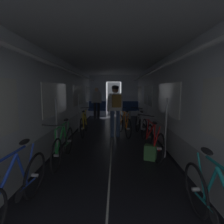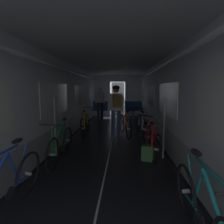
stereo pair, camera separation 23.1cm
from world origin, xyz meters
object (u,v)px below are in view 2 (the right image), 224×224
object	(u,v)px
bench_seat_far_left	(101,108)
backpack_on_floor	(148,153)
bicycle_yellow	(85,124)
bench_seat_far_right	(133,108)
bicycle_silver	(142,125)
person_cyclist_aisle	(116,105)
bicycle_teal	(204,215)
person_standing_near_bench	(100,101)
bicycle_blue	(6,188)
bicycle_green	(61,144)
bicycle_orange_in_aisle	(125,124)
bicycle_red	(151,141)

from	to	relation	value
bench_seat_far_left	backpack_on_floor	xyz separation A→B (m)	(1.80, -6.12, -0.40)
bicycle_yellow	backpack_on_floor	world-z (taller)	bicycle_yellow
bench_seat_far_right	bicycle_silver	size ratio (longest dim) A/B	0.58
bicycle_yellow	person_cyclist_aisle	bearing A→B (deg)	-14.91
bicycle_teal	person_standing_near_bench	world-z (taller)	person_standing_near_bench
bicycle_yellow	bench_seat_far_right	bearing A→B (deg)	63.60
bench_seat_far_left	bicycle_blue	bearing A→B (deg)	-91.41
backpack_on_floor	bench_seat_far_left	bearing A→B (deg)	106.40
bicycle_green	bicycle_orange_in_aisle	xyz separation A→B (m)	(1.44, 2.44, 0.00)
bicycle_green	person_standing_near_bench	distance (m)	5.95
bench_seat_far_left	bicycle_red	distance (m)	6.16
bicycle_blue	bicycle_teal	distance (m)	2.26
bench_seat_far_left	person_standing_near_bench	bearing A→B (deg)	-89.59
person_cyclist_aisle	bicycle_silver	bearing A→B (deg)	14.67
bicycle_red	bicycle_orange_in_aisle	distance (m)	2.09
person_cyclist_aisle	person_standing_near_bench	size ratio (longest dim) A/B	1.03
bicycle_green	bicycle_red	size ratio (longest dim) A/B	1.00
bicycle_red	person_standing_near_bench	xyz separation A→B (m)	(-1.91, 5.47, 0.60)
bicycle_blue	bicycle_teal	xyz separation A→B (m)	(2.23, -0.35, 0.00)
bench_seat_far_right	bicycle_blue	xyz separation A→B (m)	(-2.00, -8.13, -0.19)
bicycle_blue	bicycle_orange_in_aisle	world-z (taller)	bicycle_blue
bicycle_yellow	bicycle_teal	distance (m)	5.12
person_standing_near_bench	bicycle_blue	bearing A→B (deg)	-91.50
bicycle_yellow	person_cyclist_aisle	size ratio (longest dim) A/B	0.98
backpack_on_floor	bicycle_orange_in_aisle	bearing A→B (deg)	102.23
bicycle_silver	person_standing_near_bench	bearing A→B (deg)	118.10
bicycle_red	bicycle_orange_in_aisle	size ratio (longest dim) A/B	1.02
bench_seat_far_left	bench_seat_far_right	bearing A→B (deg)	0.00
bicycle_green	bicycle_teal	size ratio (longest dim) A/B	1.00
bench_seat_far_left	bench_seat_far_right	distance (m)	1.80
bench_seat_far_right	bicycle_green	size ratio (longest dim) A/B	0.58
bicycle_green	bicycle_red	world-z (taller)	bicycle_red
bicycle_yellow	bicycle_silver	distance (m)	1.98
bicycle_silver	bench_seat_far_right	bearing A→B (deg)	91.14
bicycle_orange_in_aisle	backpack_on_floor	distance (m)	2.33
bicycle_yellow	bicycle_orange_in_aisle	world-z (taller)	bicycle_yellow
bicycle_yellow	bicycle_orange_in_aisle	size ratio (longest dim) A/B	1.02
person_cyclist_aisle	person_standing_near_bench	bearing A→B (deg)	105.00
bench_seat_far_right	bicycle_orange_in_aisle	xyz separation A→B (m)	(-0.49, -3.85, -0.18)
bicycle_yellow	bicycle_red	distance (m)	2.86
bench_seat_far_left	bicycle_orange_in_aisle	bearing A→B (deg)	-71.22
bench_seat_far_right	person_standing_near_bench	bearing A→B (deg)	-168.17
person_cyclist_aisle	bicycle_yellow	bearing A→B (deg)	165.09
bicycle_green	bicycle_orange_in_aisle	bearing A→B (deg)	59.38
bench_seat_far_right	bicycle_silver	xyz separation A→B (m)	(0.08, -3.89, -0.19)
bicycle_green	bench_seat_far_right	bearing A→B (deg)	72.92
bench_seat_far_left	bicycle_teal	distance (m)	8.72
bicycle_green	backpack_on_floor	bearing A→B (deg)	4.93
bicycle_orange_in_aisle	bicycle_yellow	bearing A→B (deg)	178.75
bicycle_yellow	bicycle_blue	distance (m)	4.30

